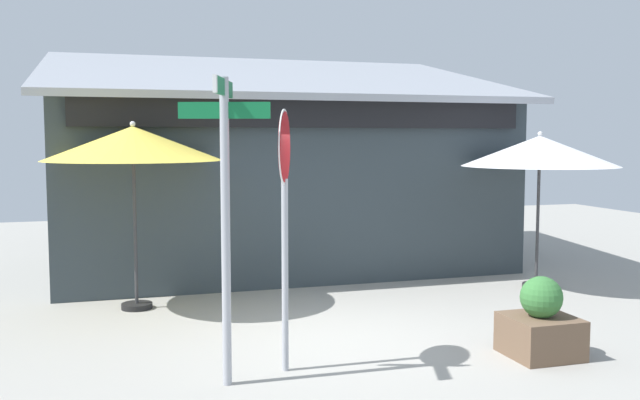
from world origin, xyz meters
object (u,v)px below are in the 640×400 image
(stop_sign, at_px, (285,189))
(patio_umbrella_ivory_center, at_px, (540,152))
(street_sign_post, at_px, (225,198))
(sidewalk_planter, at_px, (541,325))
(patio_umbrella_mustard_left, at_px, (133,144))

(stop_sign, relative_size, patio_umbrella_ivory_center, 1.08)
(street_sign_post, relative_size, sidewalk_planter, 3.34)
(patio_umbrella_ivory_center, bearing_deg, street_sign_post, -151.76)
(street_sign_post, distance_m, patio_umbrella_ivory_center, 6.37)
(patio_umbrella_mustard_left, relative_size, patio_umbrella_ivory_center, 1.05)
(stop_sign, bearing_deg, street_sign_post, -159.43)
(street_sign_post, relative_size, patio_umbrella_ivory_center, 1.19)
(street_sign_post, height_order, stop_sign, street_sign_post)
(patio_umbrella_mustard_left, bearing_deg, stop_sign, -66.82)
(stop_sign, bearing_deg, patio_umbrella_mustard_left, 113.18)
(sidewalk_planter, bearing_deg, street_sign_post, 178.12)
(stop_sign, height_order, patio_umbrella_mustard_left, stop_sign)
(street_sign_post, height_order, patio_umbrella_mustard_left, street_sign_post)
(sidewalk_planter, bearing_deg, stop_sign, 172.78)
(stop_sign, xyz_separation_m, patio_umbrella_ivory_center, (4.94, 2.76, 0.30))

